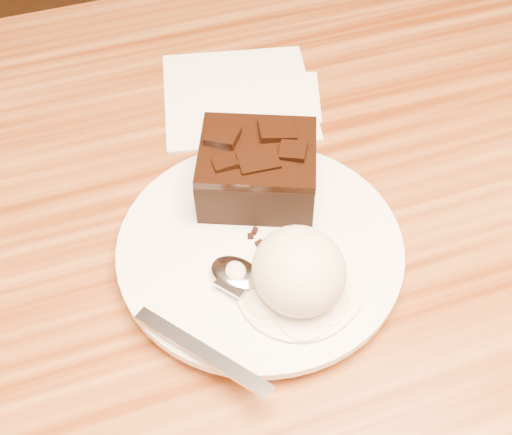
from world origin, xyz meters
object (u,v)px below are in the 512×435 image
object	(u,v)px
spoon	(236,275)
brownie	(257,172)
napkin	(238,95)
ice_cream_scoop	(299,271)
plate	(260,251)

from	to	relation	value
spoon	brownie	bearing A→B (deg)	23.21
spoon	napkin	xyz separation A→B (m)	(0.07, 0.22, -0.02)
ice_cream_scoop	spoon	bearing A→B (deg)	148.56
plate	brownie	bearing A→B (deg)	73.05
ice_cream_scoop	spoon	distance (m)	0.05
spoon	napkin	world-z (taller)	spoon
spoon	plate	bearing A→B (deg)	4.67
plate	napkin	size ratio (longest dim) A/B	1.54
plate	brownie	xyz separation A→B (m)	(0.02, 0.06, 0.03)
brownie	spoon	bearing A→B (deg)	-119.28
brownie	ice_cream_scoop	xyz separation A→B (m)	(-0.00, -0.11, 0.00)
ice_cream_scoop	napkin	xyz separation A→B (m)	(0.03, 0.25, -0.04)
plate	ice_cream_scoop	xyz separation A→B (m)	(0.01, -0.05, 0.03)
plate	spoon	distance (m)	0.04
plate	ice_cream_scoop	distance (m)	0.06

